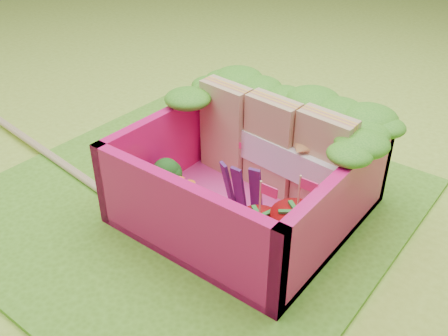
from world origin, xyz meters
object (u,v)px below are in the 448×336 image
object	(u,v)px
broccoli	(166,175)
chopsticks	(57,160)
strawberry_left	(259,235)
strawberry_right	(295,234)
bento_box	(247,174)
sandwich_stack	(272,146)

from	to	relation	value
broccoli	chopsticks	xyz separation A→B (m)	(-1.01, -0.12, -0.20)
strawberry_left	strawberry_right	distance (m)	0.20
bento_box	sandwich_stack	size ratio (longest dim) A/B	1.12
sandwich_stack	strawberry_left	world-z (taller)	sandwich_stack
bento_box	broccoli	size ratio (longest dim) A/B	3.96
bento_box	broccoli	world-z (taller)	bento_box
bento_box	sandwich_stack	world-z (taller)	sandwich_stack
sandwich_stack	strawberry_right	xyz separation A→B (m)	(0.48, -0.49, -0.16)
chopsticks	bento_box	bearing A→B (deg)	14.83
broccoli	strawberry_right	size ratio (longest dim) A/B	0.62
broccoli	chopsticks	world-z (taller)	broccoli
sandwich_stack	bento_box	bearing A→B (deg)	-91.12
sandwich_stack	strawberry_right	distance (m)	0.70
bento_box	broccoli	xyz separation A→B (m)	(-0.45, -0.26, -0.05)
strawberry_right	bento_box	bearing A→B (deg)	154.70
broccoli	strawberry_left	xyz separation A→B (m)	(0.77, -0.08, -0.04)
chopsticks	sandwich_stack	bearing A→B (deg)	23.86
broccoli	strawberry_right	world-z (taller)	strawberry_right
broccoli	bento_box	bearing A→B (deg)	30.27
bento_box	strawberry_right	xyz separation A→B (m)	(0.48, -0.23, -0.08)
sandwich_stack	strawberry_left	xyz separation A→B (m)	(0.32, -0.61, -0.18)
strawberry_right	chopsticks	world-z (taller)	strawberry_right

